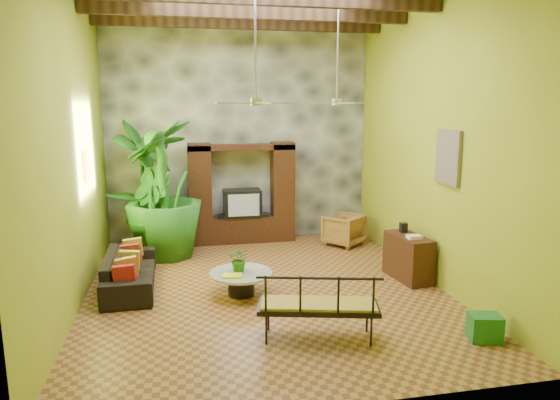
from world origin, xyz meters
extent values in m
plane|color=brown|center=(0.00, 0.00, 0.00)|extent=(7.00, 7.00, 0.00)
cube|color=olive|center=(0.00, 3.50, 2.50)|extent=(6.00, 0.02, 5.00)
cube|color=olive|center=(-3.00, 0.00, 2.50)|extent=(0.02, 7.00, 5.00)
cube|color=olive|center=(3.00, 0.00, 2.50)|extent=(0.02, 7.00, 5.00)
cube|color=#3C3F44|center=(0.00, 3.44, 2.50)|extent=(5.98, 0.10, 4.98)
cube|color=#30210F|center=(0.00, 1.30, 4.78)|extent=(5.95, 0.16, 0.22)
cube|color=#30210F|center=(0.00, 2.60, 4.78)|extent=(5.95, 0.16, 0.22)
cube|color=black|center=(0.00, 3.14, 0.30)|extent=(2.40, 0.50, 0.60)
cube|color=black|center=(-0.95, 3.14, 1.30)|extent=(0.50, 0.48, 2.00)
cube|color=black|center=(0.95, 3.14, 1.30)|extent=(0.50, 0.48, 2.00)
cube|color=black|center=(0.00, 3.14, 2.20)|extent=(2.40, 0.48, 0.12)
cube|color=black|center=(0.00, 3.12, 0.92)|extent=(0.85, 0.52, 0.62)
cube|color=#8C99A8|center=(0.00, 2.85, 0.92)|extent=(0.70, 0.02, 0.50)
cylinder|color=#A8A8AC|center=(-0.20, -0.40, 4.10)|extent=(0.04, 0.04, 1.80)
cylinder|color=#A8A8AC|center=(-0.20, -0.40, 3.20)|extent=(0.18, 0.18, 0.12)
cube|color=#A8A8AC|center=(0.15, -0.31, 3.18)|extent=(0.58, 0.26, 0.01)
cube|color=#A8A8AC|center=(-0.29, -0.05, 3.18)|extent=(0.26, 0.58, 0.01)
cube|color=#A8A8AC|center=(-0.55, -0.49, 3.18)|extent=(0.58, 0.26, 0.01)
cube|color=#A8A8AC|center=(-0.11, -0.75, 3.18)|extent=(0.26, 0.58, 0.01)
cylinder|color=#A8A8AC|center=(1.60, 1.20, 4.10)|extent=(0.04, 0.04, 1.80)
cylinder|color=#A8A8AC|center=(1.60, 1.20, 3.20)|extent=(0.18, 0.18, 0.12)
cube|color=#A8A8AC|center=(1.95, 1.29, 3.18)|extent=(0.58, 0.26, 0.01)
cube|color=#A8A8AC|center=(1.51, 1.55, 3.18)|extent=(0.26, 0.58, 0.01)
cube|color=#A8A8AC|center=(1.25, 1.11, 3.18)|extent=(0.58, 0.26, 0.01)
cube|color=#A8A8AC|center=(1.69, 0.85, 3.18)|extent=(0.26, 0.58, 0.01)
cube|color=gold|center=(-2.96, 1.00, 2.10)|extent=(0.06, 0.32, 0.55)
cube|color=#285292|center=(2.96, -0.60, 2.30)|extent=(0.06, 0.70, 0.90)
imported|color=black|center=(-2.30, 0.56, 0.31)|extent=(0.87, 2.12, 0.61)
imported|color=olive|center=(2.22, 2.41, 0.35)|extent=(1.08, 1.08, 0.71)
imported|color=#1C5817|center=(-2.17, 3.06, 1.42)|extent=(1.66, 1.80, 2.84)
imported|color=#195717|center=(-2.04, 2.22, 0.96)|extent=(1.06, 1.22, 1.92)
imported|color=#216219|center=(-1.72, 2.32, 1.42)|extent=(2.08, 2.08, 2.85)
cylinder|color=black|center=(-0.44, -0.15, 0.18)|extent=(0.44, 0.44, 0.36)
cylinder|color=silver|center=(-0.44, -0.15, 0.38)|extent=(1.05, 1.05, 0.04)
imported|color=#265F19|center=(-0.45, -0.09, 0.61)|extent=(0.44, 0.40, 0.41)
cube|color=yellow|center=(-0.61, -0.34, 0.42)|extent=(0.33, 0.26, 0.03)
cube|color=black|center=(0.40, -1.92, 0.45)|extent=(1.72, 0.92, 0.07)
cube|color=olive|center=(0.40, -1.92, 0.49)|extent=(1.63, 0.85, 0.06)
cube|color=black|center=(0.40, -2.22, 0.72)|extent=(1.60, 0.43, 0.54)
cube|color=#381A11|center=(2.65, 0.02, 0.41)|extent=(0.58, 1.07, 0.82)
cube|color=#1F753C|center=(2.61, -2.44, 0.18)|extent=(0.47, 0.40, 0.36)
camera|label=1|loc=(-1.38, -8.07, 3.18)|focal=32.00mm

